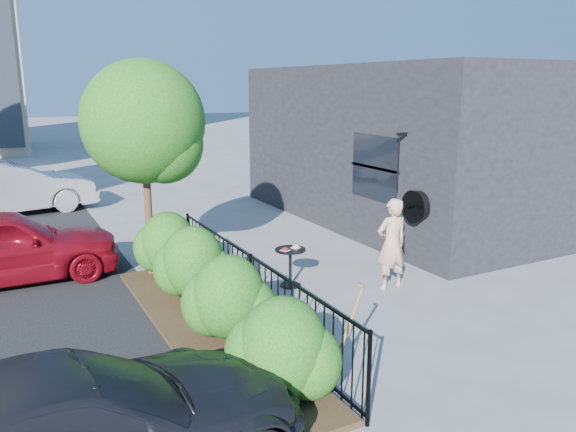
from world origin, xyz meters
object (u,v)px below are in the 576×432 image
shovel (345,341)px  car_red (2,246)px  woman (392,244)px  car_silver (11,188)px  patio_tree (148,130)px  cafe_table (290,260)px

shovel → car_red: (-3.51, 5.89, 0.12)m
woman → car_silver: bearing=-56.4°
patio_tree → car_silver: bearing=106.9°
woman → car_silver: size_ratio=0.37×
patio_tree → car_silver: size_ratio=0.89×
cafe_table → car_silver: size_ratio=0.17×
patio_tree → woman: patio_tree is taller
cafe_table → woman: woman is taller
patio_tree → woman: 4.77m
car_silver → car_red: bearing=168.4°
patio_tree → woman: bearing=-35.8°
cafe_table → shovel: shovel is taller
cafe_table → car_red: 5.23m
shovel → car_silver: 12.39m
car_red → car_silver: size_ratio=0.92×
cafe_table → car_silver: bearing=115.6°
woman → patio_tree: bearing=-32.8°
woman → car_red: size_ratio=0.40×
shovel → car_silver: car_silver is taller
car_red → cafe_table: bearing=-119.6°
car_red → car_silver: (0.38, 6.09, 0.04)m
woman → shovel: size_ratio=1.27×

